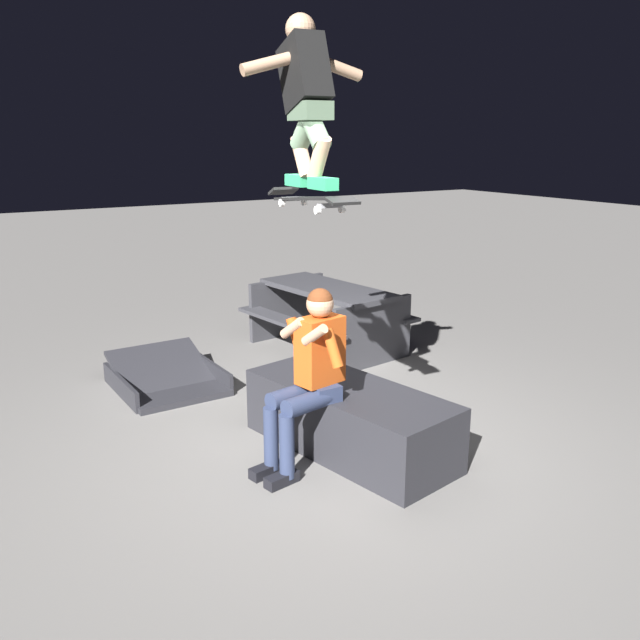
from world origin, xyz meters
The scene contains 7 objects.
ground_plane centered at (0.00, 0.00, 0.00)m, with size 40.00×40.00×0.00m, color slate.
ledge_box_main centered at (-0.13, -0.09, 0.26)m, with size 1.76×0.71×0.52m, color #28282D.
person_sitting_on_ledge centered at (-0.19, 0.32, 0.76)m, with size 0.60×0.78×1.36m.
skateboard centered at (-0.18, 0.29, 1.99)m, with size 1.03×0.27×0.13m.
skater_airborne centered at (-0.13, 0.29, 2.68)m, with size 0.63×0.89×1.12m.
kicker_ramp centered at (1.94, 0.70, 0.07)m, with size 1.15×0.98×0.41m.
picnic_table_back centered at (2.19, -1.31, 0.50)m, with size 1.87×1.57×0.75m.
Camera 1 is at (-4.17, 2.63, 2.40)m, focal length 37.50 mm.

